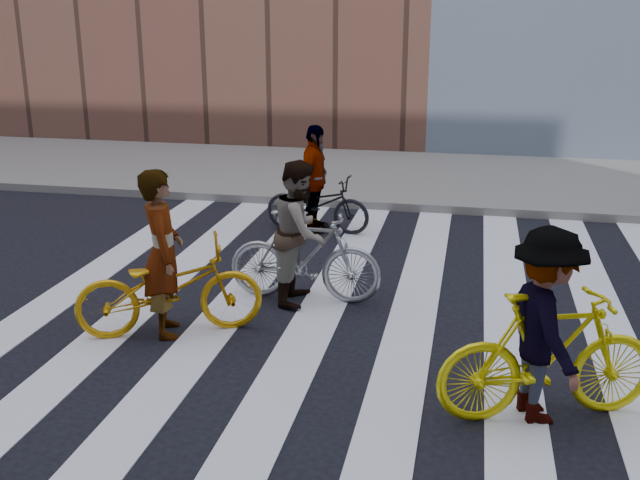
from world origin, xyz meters
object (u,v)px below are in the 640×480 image
(bike_dark_rear, at_px, (317,204))
(rider_right, at_px, (545,326))
(rider_left, at_px, (163,253))
(bike_yellow_left, at_px, (169,288))
(rider_mid, at_px, (301,232))
(bike_silver_mid, at_px, (305,256))
(bike_yellow_right, at_px, (548,356))
(rider_rear, at_px, (314,179))

(bike_dark_rear, relative_size, rider_right, 0.99)
(bike_dark_rear, distance_m, rider_left, 4.34)
(bike_yellow_left, xyz_separation_m, bike_dark_rear, (0.78, 4.23, -0.08))
(bike_dark_rear, bearing_deg, rider_mid, -164.88)
(bike_silver_mid, height_order, bike_yellow_right, bike_yellow_right)
(bike_yellow_right, distance_m, rider_rear, 6.16)
(bike_silver_mid, xyz_separation_m, bike_dark_rear, (-0.47, 2.96, -0.12))
(bike_yellow_right, xyz_separation_m, rider_right, (-0.05, 0.00, 0.28))
(bike_yellow_right, bearing_deg, bike_yellow_left, 56.54)
(bike_dark_rear, xyz_separation_m, rider_rear, (-0.05, 0.00, 0.41))
(bike_yellow_left, xyz_separation_m, rider_rear, (0.73, 4.23, 0.33))
(rider_left, height_order, rider_mid, rider_left)
(rider_mid, bearing_deg, bike_dark_rear, 8.34)
(bike_yellow_left, xyz_separation_m, bike_yellow_right, (3.94, -1.02, 0.06))
(bike_yellow_right, relative_size, bike_dark_rear, 1.14)
(bike_yellow_left, distance_m, bike_dark_rear, 4.30)
(bike_yellow_right, xyz_separation_m, rider_mid, (-2.75, 2.29, 0.29))
(bike_yellow_left, height_order, bike_yellow_right, bike_yellow_right)
(rider_rear, bearing_deg, rider_right, -141.84)
(bike_yellow_right, height_order, rider_left, rider_left)
(bike_silver_mid, height_order, rider_left, rider_left)
(bike_yellow_right, bearing_deg, rider_left, 56.71)
(bike_yellow_right, distance_m, rider_mid, 3.58)
(bike_yellow_left, bearing_deg, rider_mid, -67.03)
(bike_silver_mid, bearing_deg, rider_rear, 10.23)
(rider_left, bearing_deg, rider_mid, -68.20)
(rider_mid, height_order, rider_rear, rider_mid)
(bike_silver_mid, distance_m, rider_right, 3.51)
(bike_yellow_left, bearing_deg, bike_yellow_right, -128.22)
(bike_yellow_left, height_order, rider_right, rider_right)
(bike_silver_mid, distance_m, bike_dark_rear, 3.00)
(rider_rear, bearing_deg, bike_yellow_right, -141.44)
(bike_dark_rear, distance_m, rider_rear, 0.41)
(rider_right, bearing_deg, rider_left, 56.54)
(bike_silver_mid, relative_size, bike_yellow_right, 0.96)
(bike_yellow_left, relative_size, bike_silver_mid, 1.07)
(bike_yellow_left, xyz_separation_m, rider_right, (3.89, -1.02, 0.34))
(rider_left, bearing_deg, bike_yellow_right, -128.05)
(rider_right, xyz_separation_m, rider_rear, (-3.16, 5.25, -0.01))
(bike_yellow_right, height_order, rider_mid, rider_mid)
(rider_mid, relative_size, rider_right, 1.01)
(bike_yellow_right, bearing_deg, rider_right, 71.05)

